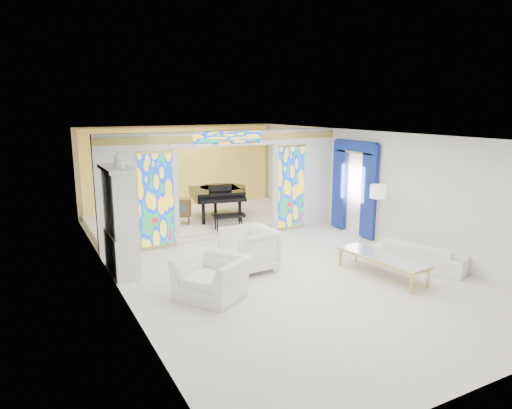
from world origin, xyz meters
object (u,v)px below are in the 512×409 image
coffee_table (382,258)px  china_cabinet (120,221)px  sofa (420,254)px  tv_console (180,208)px  armchair_left (212,277)px  grand_piano (220,193)px  armchair_right (249,249)px

coffee_table → china_cabinet: bearing=149.3°
coffee_table → sofa: bearing=2.6°
tv_console → coffee_table: bearing=-42.8°
armchair_left → coffee_table: 3.76m
china_cabinet → armchair_left: 2.65m
coffee_table → grand_piano: bearing=101.0°
armchair_right → grand_piano: 4.55m
armchair_left → coffee_table: (3.69, -0.71, 0.02)m
china_cabinet → coffee_table: (4.93, -2.92, -0.74)m
grand_piano → tv_console: (-1.43, -0.27, -0.27)m
armchair_right → sofa: armchair_right is taller
sofa → grand_piano: bearing=-0.7°
grand_piano → tv_console: size_ratio=3.76×
armchair_left → grand_piano: grand_piano is taller
grand_piano → armchair_right: bearing=-95.1°
china_cabinet → coffee_table: bearing=-30.7°
armchair_left → coffee_table: size_ratio=0.58×
tv_console → armchair_right: bearing=-63.6°
armchair_right → coffee_table: 2.92m
armchair_left → sofa: armchair_left is taller
armchair_left → armchair_right: 1.66m
grand_piano → china_cabinet: bearing=-129.8°
armchair_right → tv_console: 4.11m
tv_console → grand_piano: bearing=33.7°
armchair_right → sofa: 3.97m
china_cabinet → armchair_right: china_cabinet is taller
armchair_left → sofa: (4.92, -0.66, -0.11)m
china_cabinet → armchair_left: china_cabinet is taller
armchair_right → china_cabinet: bearing=-118.3°
armchair_left → sofa: size_ratio=0.61×
armchair_right → tv_console: (-0.24, 4.10, 0.18)m
armchair_left → tv_console: size_ratio=1.61×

